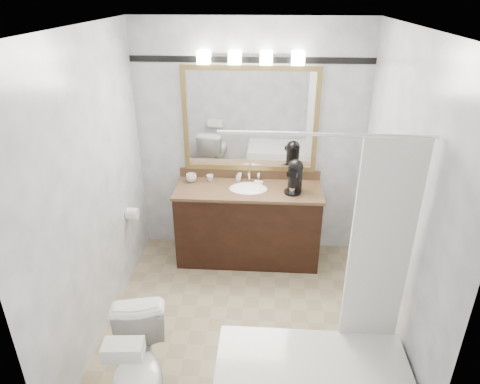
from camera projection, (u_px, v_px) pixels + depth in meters
The scene contains 14 objects.
room at pixel (242, 197), 3.35m from camera, with size 2.42×2.62×2.52m.
vanity at pixel (248, 222), 4.62m from camera, with size 1.53×0.58×0.97m.
mirror at pixel (250, 120), 4.39m from camera, with size 1.40×0.04×1.10m.
vanity_light_bar at pixel (251, 57), 4.07m from camera, with size 1.02×0.14×0.12m.
accent_stripe at pixel (251, 60), 4.14m from camera, with size 2.40×0.01×0.06m, color black.
bathtub at pixel (314, 384), 2.93m from camera, with size 1.30×0.75×1.96m.
tp_roll at pixel (132, 214), 4.26m from camera, with size 0.12×0.12×0.11m, color white.
toilet at pixel (139, 370), 2.95m from camera, with size 0.39×0.68×0.70m, color white.
tissue_box at pixel (123, 350), 2.60m from camera, with size 0.25×0.13×0.10m, color white.
coffee_maker at pixel (295, 175), 4.31m from camera, with size 0.19×0.22×0.34m.
cup_left at pixel (191, 178), 4.58m from camera, with size 0.11×0.11×0.09m, color white.
cup_right at pixel (210, 178), 4.59m from camera, with size 0.07×0.07×0.07m, color white.
soap_bottle_a at pixel (238, 177), 4.59m from camera, with size 0.04×0.04×0.09m, color white.
soap_bar at pixel (258, 183), 4.53m from camera, with size 0.09×0.06×0.03m, color beige.
Camera 1 is at (0.18, -2.99, 2.74)m, focal length 32.00 mm.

